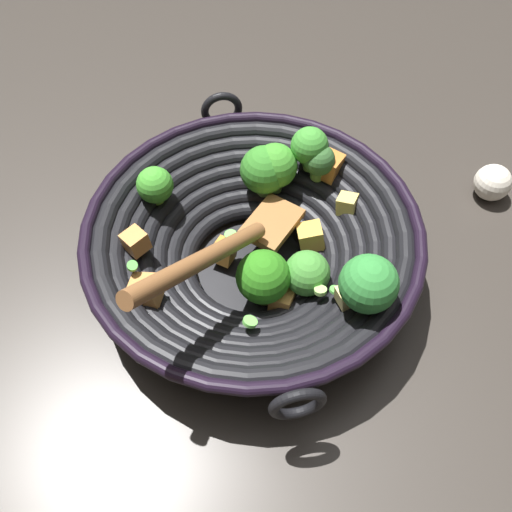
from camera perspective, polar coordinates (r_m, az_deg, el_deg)
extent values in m
plane|color=#332D28|center=(0.69, -0.30, -1.52)|extent=(4.00, 4.00, 0.00)
cylinder|color=black|center=(0.68, -0.30, -1.29)|extent=(0.13, 0.13, 0.01)
torus|color=black|center=(0.67, -0.30, -0.64)|extent=(0.18, 0.18, 0.02)
torus|color=black|center=(0.66, -0.31, -0.21)|extent=(0.21, 0.21, 0.02)
torus|color=black|center=(0.66, -0.31, 0.23)|extent=(0.24, 0.24, 0.02)
torus|color=black|center=(0.65, -0.31, 0.68)|extent=(0.27, 0.27, 0.02)
torus|color=black|center=(0.64, -0.32, 1.13)|extent=(0.30, 0.30, 0.02)
torus|color=black|center=(0.63, -0.32, 1.60)|extent=(0.33, 0.33, 0.02)
torus|color=black|center=(0.63, -0.32, 2.08)|extent=(0.36, 0.36, 0.02)
torus|color=black|center=(0.62, -0.33, 2.57)|extent=(0.38, 0.38, 0.01)
torus|color=black|center=(0.76, -3.45, 14.37)|extent=(0.02, 0.05, 0.05)
torus|color=black|center=(0.53, 4.17, -14.58)|extent=(0.02, 0.05, 0.05)
cylinder|color=#739D50|center=(0.71, 0.79, 6.89)|extent=(0.03, 0.03, 0.02)
sphere|color=#327B26|center=(0.69, 0.82, 8.61)|extent=(0.06, 0.06, 0.06)
cylinder|color=#669E4B|center=(0.70, 5.20, 9.25)|extent=(0.02, 0.02, 0.02)
sphere|color=#3C8C30|center=(0.68, 5.38, 10.92)|extent=(0.04, 0.04, 0.04)
cylinder|color=#5FA53F|center=(0.65, 4.95, -3.08)|extent=(0.02, 0.02, 0.01)
sphere|color=#418733|center=(0.63, 5.14, -1.73)|extent=(0.05, 0.05, 0.05)
cylinder|color=#78AD4C|center=(0.70, 6.15, 8.22)|extent=(0.02, 0.02, 0.01)
sphere|color=#325F2C|center=(0.69, 6.32, 9.55)|extent=(0.04, 0.04, 0.04)
cylinder|color=#6AAC3C|center=(0.69, -9.78, 5.60)|extent=(0.02, 0.02, 0.01)
sphere|color=green|center=(0.67, -10.08, 7.01)|extent=(0.04, 0.04, 0.04)
cylinder|color=#7DC34A|center=(0.58, 10.71, -4.40)|extent=(0.03, 0.03, 0.02)
sphere|color=#308236|center=(0.56, 11.21, -2.75)|extent=(0.06, 0.06, 0.06)
cylinder|color=#5C973C|center=(0.71, 1.84, 7.22)|extent=(0.02, 0.02, 0.02)
sphere|color=#3C8B29|center=(0.69, 1.91, 9.00)|extent=(0.05, 0.05, 0.05)
cylinder|color=#80AF50|center=(0.64, 0.69, -3.78)|extent=(0.04, 0.04, 0.02)
sphere|color=#2B7619|center=(0.61, 0.73, -2.10)|extent=(0.06, 0.06, 0.06)
cube|color=#DFC376|center=(0.59, 9.12, -3.99)|extent=(0.03, 0.03, 0.02)
cube|color=#D39146|center=(0.64, 2.60, -4.45)|extent=(0.03, 0.03, 0.03)
cube|color=#C47D3D|center=(0.60, -10.99, -3.46)|extent=(0.03, 0.04, 0.03)
cube|color=#BE722E|center=(0.70, 7.25, 8.99)|extent=(0.04, 0.04, 0.03)
cube|color=gold|center=(0.67, 5.48, 1.86)|extent=(0.04, 0.04, 0.04)
cube|color=orange|center=(0.66, -3.20, 0.46)|extent=(0.03, 0.03, 0.03)
cube|color=#DFC360|center=(0.68, 9.12, 5.12)|extent=(0.03, 0.03, 0.03)
cube|color=#C77F3E|center=(0.63, -11.97, 1.44)|extent=(0.03, 0.03, 0.03)
cylinder|color=#56B247|center=(0.59, -12.28, -0.98)|extent=(0.02, 0.02, 0.01)
cylinder|color=#99D166|center=(0.61, 6.48, -3.47)|extent=(0.02, 0.02, 0.01)
cylinder|color=#56B247|center=(0.60, 7.95, -3.40)|extent=(0.02, 0.02, 0.01)
cylinder|color=#6BC651|center=(0.58, -0.98, -6.58)|extent=(0.02, 0.02, 0.01)
cylinder|color=#6BC651|center=(0.65, -2.54, 2.09)|extent=(0.02, 0.02, 0.00)
cube|color=brown|center=(0.67, 1.61, 3.32)|extent=(0.09, 0.08, 0.01)
cylinder|color=brown|center=(0.54, -5.30, -0.34)|extent=(0.18, 0.12, 0.14)
sphere|color=silver|center=(0.80, 22.59, 6.80)|extent=(0.05, 0.05, 0.05)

